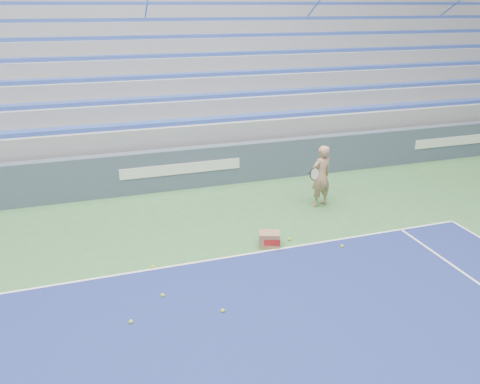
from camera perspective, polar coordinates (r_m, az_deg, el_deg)
name	(u,v)px	position (r m, az deg, el deg)	size (l,w,h in m)	color
sponsor_barrier	(181,169)	(12.57, -7.26, 2.84)	(30.00, 0.32, 1.10)	#404C62
bleachers	(147,72)	(17.70, -11.23, 14.15)	(31.00, 9.15, 7.30)	gray
tennis_player	(321,176)	(11.45, 9.84, 1.93)	(0.92, 0.86, 1.53)	tan
ball_box	(269,239)	(9.62, 3.59, -5.77)	(0.49, 0.44, 0.31)	#916746
tennis_ball_0	(342,246)	(9.82, 12.35, -6.48)	(0.07, 0.07, 0.07)	#B1D02A
tennis_ball_1	(223,311)	(7.77, -2.11, -14.26)	(0.07, 0.07, 0.07)	#B1D02A
tennis_ball_2	(163,295)	(8.22, -9.41, -12.32)	(0.07, 0.07, 0.07)	#B1D02A
tennis_ball_3	(131,322)	(7.73, -13.15, -15.15)	(0.07, 0.07, 0.07)	#B1D02A
tennis_ball_4	(153,267)	(9.04, -10.57, -8.97)	(0.07, 0.07, 0.07)	#B1D02A
tennis_ball_5	(289,239)	(9.92, 6.05, -5.75)	(0.07, 0.07, 0.07)	#B1D02A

